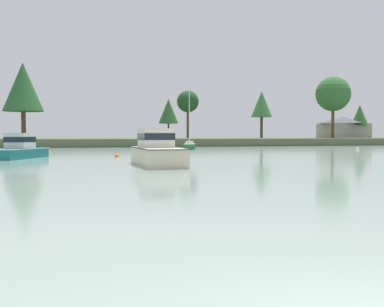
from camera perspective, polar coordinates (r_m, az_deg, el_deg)
far_shore_bank at (r=109.75m, az=-13.87°, el=1.47°), size 227.68×51.48×1.51m
dinghy_maroon at (r=70.88m, az=-21.39°, el=0.42°), size 3.29×3.41×0.50m
sailboat_green at (r=75.41m, az=-0.33°, el=0.77°), size 3.88×7.43×10.54m
cruiser_teal at (r=48.40m, az=-20.17°, el=0.10°), size 5.86×8.72×4.33m
cruiser_cream at (r=35.61m, az=-4.60°, el=-0.32°), size 2.97×9.69×4.59m
mooring_buoy_white at (r=76.14m, az=19.81°, el=0.53°), size 0.46×0.46×0.51m
mooring_buoy_orange at (r=48.84m, az=-9.30°, el=-0.30°), size 0.46×0.46×0.51m
shore_tree_inland_a at (r=109.64m, az=-0.52°, el=6.41°), size 5.17×5.17×11.25m
shore_tree_far_left at (r=116.01m, az=17.07°, el=7.04°), size 8.26×8.26×14.67m
shore_tree_right_mid at (r=93.06m, az=-20.19°, el=7.71°), size 7.52×7.52×14.39m
shore_tree_far_right at (r=99.48m, az=-2.93°, el=5.24°), size 4.30×4.30×8.48m
shore_tree_inland_b at (r=125.15m, az=20.05°, el=4.50°), size 4.21×4.21×8.40m
shore_tree_left at (r=120.47m, az=8.62°, el=6.03°), size 5.44×5.44×12.01m
cottage_near_water at (r=127.41m, az=18.24°, el=3.15°), size 10.99×10.73×5.47m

